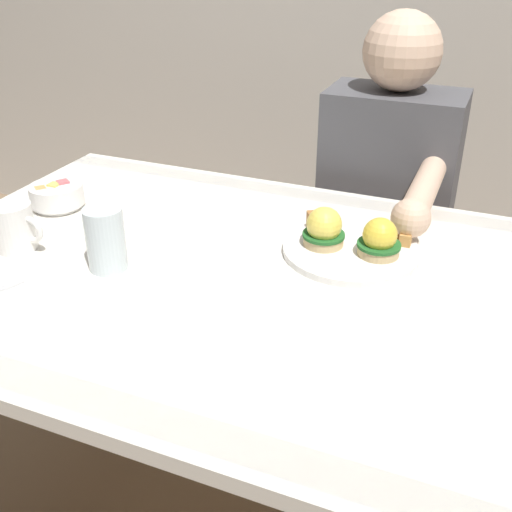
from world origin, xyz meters
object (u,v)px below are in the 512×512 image
object	(u,v)px
coffee_mug	(14,226)
diner_person	(385,207)
eggs_benedict_plate	(350,241)
dining_table	(212,312)
fruit_bowl	(57,195)
water_glass_near	(106,242)

from	to	relation	value
coffee_mug	diner_person	bearing A→B (deg)	48.77
eggs_benedict_plate	dining_table	bearing A→B (deg)	-147.04
fruit_bowl	dining_table	bearing A→B (deg)	-13.94
eggs_benedict_plate	coffee_mug	xyz separation A→B (m)	(-0.62, -0.24, 0.02)
fruit_bowl	water_glass_near	xyz separation A→B (m)	(0.27, -0.19, 0.02)
coffee_mug	diner_person	distance (m)	0.92
fruit_bowl	diner_person	xyz separation A→B (m)	(0.66, 0.49, -0.12)
eggs_benedict_plate	fruit_bowl	xyz separation A→B (m)	(-0.67, -0.04, 0.00)
fruit_bowl	coffee_mug	bearing A→B (deg)	-73.95
fruit_bowl	water_glass_near	bearing A→B (deg)	-35.46
dining_table	eggs_benedict_plate	xyz separation A→B (m)	(0.23, 0.15, 0.13)
coffee_mug	diner_person	size ratio (longest dim) A/B	0.10
eggs_benedict_plate	fruit_bowl	bearing A→B (deg)	-176.57
fruit_bowl	eggs_benedict_plate	bearing A→B (deg)	3.43
dining_table	coffee_mug	xyz separation A→B (m)	(-0.39, -0.09, 0.16)
diner_person	dining_table	bearing A→B (deg)	-109.71
eggs_benedict_plate	diner_person	world-z (taller)	diner_person
water_glass_near	diner_person	distance (m)	0.80
water_glass_near	coffee_mug	bearing A→B (deg)	-178.96
fruit_bowl	diner_person	distance (m)	0.83
fruit_bowl	diner_person	size ratio (longest dim) A/B	0.11
eggs_benedict_plate	diner_person	bearing A→B (deg)	92.05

